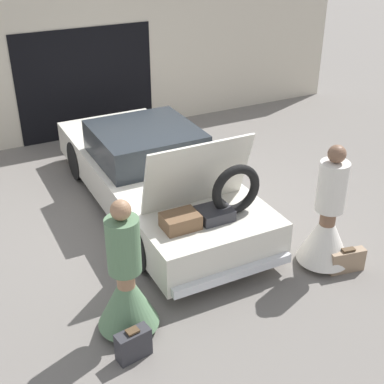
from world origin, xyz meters
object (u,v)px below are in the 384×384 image
(car, at_px, (153,174))
(person_left, at_px, (126,287))
(suitcase_beside_left_person, at_px, (133,344))
(person_right, at_px, (327,225))
(suitcase_beside_right_person, at_px, (347,261))

(car, height_order, person_left, car)
(suitcase_beside_left_person, bearing_deg, person_left, 75.51)
(person_right, bearing_deg, suitcase_beside_left_person, 110.47)
(suitcase_beside_left_person, bearing_deg, person_right, 8.43)
(car, bearing_deg, person_left, -119.33)
(person_left, xyz_separation_m, person_right, (2.78, -0.01, 0.02))
(person_left, distance_m, person_right, 2.78)
(car, distance_m, suitcase_beside_left_person, 3.31)
(person_right, distance_m, suitcase_beside_left_person, 2.96)
(car, xyz_separation_m, person_right, (1.39, -2.49, 0.05))
(person_left, relative_size, person_right, 0.96)
(car, bearing_deg, person_right, -60.86)
(person_right, height_order, suitcase_beside_left_person, person_right)
(person_left, bearing_deg, person_right, 98.14)
(suitcase_beside_right_person, bearing_deg, person_left, 174.39)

